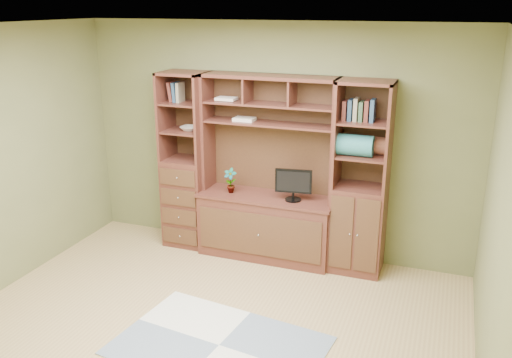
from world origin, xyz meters
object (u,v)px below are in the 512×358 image
at_px(center_hutch, 266,171).
at_px(left_tower, 186,161).
at_px(monitor, 294,179).
at_px(right_tower, 361,180).

height_order(center_hutch, left_tower, same).
xyz_separation_m(left_tower, monitor, (1.32, -0.07, -0.05)).
bearing_deg(center_hutch, left_tower, 177.71).
relative_size(center_hutch, left_tower, 1.00).
height_order(right_tower, monitor, right_tower).
bearing_deg(left_tower, right_tower, 0.00).
bearing_deg(right_tower, monitor, -173.92).
distance_m(center_hutch, monitor, 0.33).
bearing_deg(center_hutch, right_tower, 2.23).
relative_size(left_tower, right_tower, 1.00).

